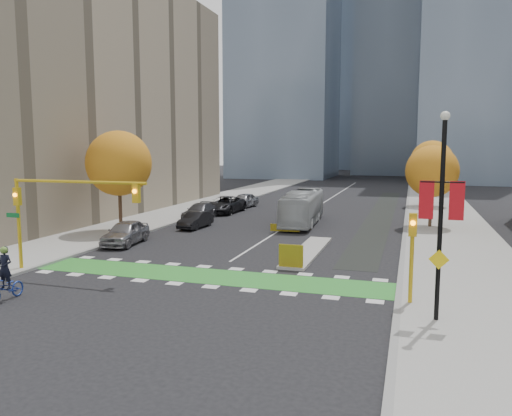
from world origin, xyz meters
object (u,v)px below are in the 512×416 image
Objects in this scene: traffic_signal_east at (412,244)px; parked_car_b at (196,220)px; hazard_board at (291,256)px; cyclist at (6,283)px; traffic_signal_west at (56,201)px; banner_lamppost at (441,208)px; parked_car_c at (200,211)px; parked_car_a at (125,233)px; bus at (303,207)px; parked_car_d at (225,205)px; parked_car_e at (244,200)px; tree_east_near at (432,171)px; tree_west at (119,163)px; tree_east_far at (432,162)px.

parked_car_b is (-17.68, 16.45, -2.04)m from traffic_signal_east.
hazard_board is 14.48m from cyclist.
banner_lamppost is at bearing -5.86° from traffic_signal_west.
parked_car_a is at bearing -90.57° from parked_car_c.
hazard_board is at bearing -52.74° from parked_car_c.
hazard_board is 0.27× the size of parked_car_c.
bus is 1.75× the size of parked_car_d.
traffic_signal_east is at bearing -69.84° from bus.
hazard_board is at bearing 38.32° from cyclist.
traffic_signal_east is 18.20m from cyclist.
traffic_signal_west is 5.80m from cyclist.
traffic_signal_west is 31.62m from parked_car_e.
traffic_signal_west is at bearing -90.21° from parked_car_a.
banner_lamppost is 34.88m from parked_car_d.
parked_car_b is 0.87× the size of parked_car_e.
parked_car_a is at bearing 156.72° from traffic_signal_east.
tree_east_near reaches higher than parked_car_a.
tree_west is (-16.00, 7.80, 4.82)m from hazard_board.
hazard_board is at bearing -25.99° from tree_west.
tree_east_near is 33.45m from cyclist.
tree_east_far is (8.50, 33.80, 4.44)m from hazard_board.
tree_east_near is at bearing 48.48° from traffic_signal_west.
cyclist is at bearing -73.74° from tree_west.
tree_east_far reaches higher than parked_car_d.
traffic_signal_east is at bearing 12.76° from cyclist.
cyclist is 0.52× the size of parked_car_e.
parked_car_d is (-20.84, -12.06, -4.38)m from tree_east_far.
traffic_signal_east is 0.85× the size of parked_car_e.
bus is at bearing 113.96° from banner_lamppost.
parked_car_c is at bearing 91.99° from cyclist.
parked_car_a is 18.07m from parked_car_d.
parked_car_e is at bearing 120.37° from traffic_signal_east.
traffic_signal_east is at bearing -30.76° from parked_car_a.
cyclist is 21.20m from parked_car_b.
parked_car_b is at bearing 133.60° from hazard_board.
bus is at bearing -26.03° from parked_car_d.
tree_east_near is 1.36× the size of parked_car_c.
parked_car_e is at bearing 89.07° from cyclist.
parked_car_e is at bearing 79.87° from parked_car_a.
traffic_signal_east is (6.50, -4.71, 1.93)m from hazard_board.
tree_east_near is at bearing -91.79° from tree_east_far.
parked_car_a is at bearing -84.81° from parked_car_e.
parked_car_a is 8.26m from parked_car_b.
banner_lamppost reaches higher than traffic_signal_west.
banner_lamppost is at bearing -52.00° from parked_car_e.
traffic_signal_east is 0.97× the size of parked_car_b.
parked_car_c is at bearing 82.53° from parked_car_a.
parked_car_a is (-20.50, 10.39, -3.75)m from banner_lamppost.
traffic_signal_west is 23.39m from bus.
bus is at bearing -174.39° from tree_east_near.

